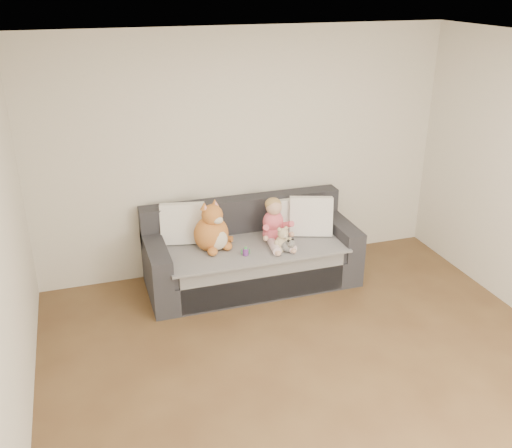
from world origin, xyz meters
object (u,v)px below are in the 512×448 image
at_px(sippy_cup, 246,251).
at_px(plush_cat, 212,231).
at_px(toddler, 275,225).
at_px(teddy_bear, 283,240).
at_px(sofa, 251,255).

bearing_deg(sippy_cup, plush_cat, 137.08).
distance_m(toddler, teddy_bear, 0.21).
bearing_deg(sofa, toddler, -24.02).
xyz_separation_m(plush_cat, teddy_bear, (0.67, -0.24, -0.10)).
bearing_deg(teddy_bear, plush_cat, 152.54).
relative_size(toddler, plush_cat, 0.90).
xyz_separation_m(sofa, teddy_bear, (0.25, -0.29, 0.27)).
distance_m(toddler, sippy_cup, 0.45).
bearing_deg(plush_cat, toddler, -28.27).
distance_m(teddy_bear, sippy_cup, 0.40).
height_order(toddler, plush_cat, plush_cat).
bearing_deg(sippy_cup, sofa, 64.30).
xyz_separation_m(toddler, plush_cat, (-0.65, 0.06, -0.01)).
distance_m(sofa, sippy_cup, 0.40).
height_order(sofa, teddy_bear, sofa).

